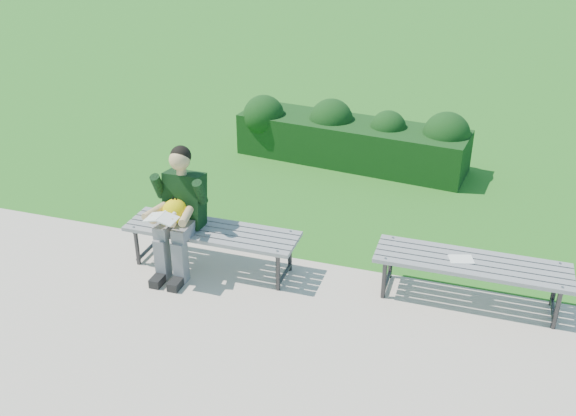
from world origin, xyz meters
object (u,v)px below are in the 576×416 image
(hedge, at_px, (352,136))
(bench_right, at_px, (471,266))
(seated_boy, at_px, (179,208))
(bench_left, at_px, (212,234))
(paper_sheet, at_px, (461,259))

(hedge, distance_m, bench_right, 3.59)
(seated_boy, bearing_deg, hedge, 73.06)
(bench_right, xyz_separation_m, seated_boy, (-2.87, -0.29, 0.30))
(bench_left, relative_size, seated_boy, 1.37)
(bench_left, height_order, paper_sheet, bench_left)
(seated_boy, bearing_deg, paper_sheet, 5.90)
(seated_boy, distance_m, paper_sheet, 2.80)
(hedge, distance_m, seated_boy, 3.54)
(hedge, relative_size, paper_sheet, 13.08)
(bench_left, distance_m, bench_right, 2.58)
(bench_left, bearing_deg, bench_right, 4.23)
(seated_boy, xyz_separation_m, paper_sheet, (2.77, 0.29, -0.24))
(hedge, bearing_deg, paper_sheet, -60.46)
(bench_right, distance_m, paper_sheet, 0.12)
(seated_boy, relative_size, paper_sheet, 5.12)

